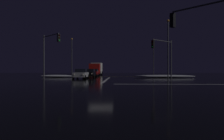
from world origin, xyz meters
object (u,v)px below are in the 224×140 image
at_px(box_truck, 96,68).
at_px(sedan_silver, 81,74).
at_px(sedan_black, 90,73).
at_px(streetlamp_right_near, 168,45).
at_px(streetlamp_left_far, 72,54).
at_px(streetlamp_right_far, 154,54).
at_px(traffic_signal_se, 211,27).
at_px(traffic_signal_nw, 50,48).
at_px(traffic_signal_ne, 163,51).
at_px(sedan_red, 94,73).

bearing_deg(box_truck, sedan_silver, -90.59).
relative_size(sedan_black, streetlamp_right_near, 0.43).
distance_m(streetlamp_right_near, streetlamp_left_far, 25.85).
xyz_separation_m(box_truck, streetlamp_right_far, (14.15, 0.18, 3.46)).
xyz_separation_m(traffic_signal_se, traffic_signal_nw, (-16.05, 16.05, 0.33)).
bearing_deg(sedan_black, traffic_signal_nw, -117.93).
height_order(sedan_silver, streetlamp_left_far, streetlamp_left_far).
bearing_deg(sedan_black, streetlamp_left_far, 115.18).
bearing_deg(streetlamp_right_near, traffic_signal_ne, -107.60).
xyz_separation_m(box_truck, streetlamp_left_far, (-6.16, 0.18, 3.63)).
bearing_deg(traffic_signal_ne, sedan_black, 143.47).
relative_size(traffic_signal_ne, streetlamp_right_near, 0.58).
distance_m(sedan_silver, sedan_red, 11.31).
bearing_deg(streetlamp_left_far, sedan_silver, -72.78).
bearing_deg(traffic_signal_ne, sedan_red, 128.70).
height_order(box_truck, traffic_signal_se, traffic_signal_se).
relative_size(sedan_silver, traffic_signal_se, 0.71).
distance_m(sedan_silver, traffic_signal_nw, 6.38).
height_order(sedan_silver, streetlamp_right_far, streetlamp_right_far).
xyz_separation_m(sedan_red, traffic_signal_ne, (11.74, -14.65, 3.21)).
bearing_deg(traffic_signal_se, traffic_signal_ne, 89.51).
xyz_separation_m(traffic_signal_nw, streetlamp_right_near, (18.28, 6.52, 1.11)).
bearing_deg(box_truck, streetlamp_left_far, 178.36).
xyz_separation_m(sedan_silver, box_truck, (0.19, 19.06, 0.91)).
bearing_deg(streetlamp_right_far, box_truck, -179.29).
relative_size(sedan_black, streetlamp_right_far, 0.48).
distance_m(sedan_black, streetlamp_right_near, 14.74).
relative_size(traffic_signal_ne, streetlamp_right_far, 0.64).
height_order(traffic_signal_se, streetlamp_left_far, streetlamp_left_far).
height_order(traffic_signal_nw, streetlamp_right_far, streetlamp_right_far).
bearing_deg(streetlamp_right_far, traffic_signal_se, -93.31).
xyz_separation_m(sedan_red, box_truck, (-0.32, 7.76, 0.91)).
distance_m(sedan_silver, streetlamp_left_far, 20.64).
bearing_deg(streetlamp_left_far, sedan_black, -64.82).
height_order(sedan_red, traffic_signal_se, traffic_signal_se).
distance_m(traffic_signal_se, streetlamp_left_far, 42.62).
height_order(sedan_black, streetlamp_left_far, streetlamp_left_far).
bearing_deg(streetlamp_right_far, traffic_signal_nw, -129.07).
bearing_deg(box_truck, traffic_signal_se, -72.75).
height_order(sedan_silver, box_truck, box_truck).
distance_m(box_truck, traffic_signal_ne, 25.56).
relative_size(traffic_signal_se, streetlamp_right_near, 0.61).
distance_m(traffic_signal_ne, streetlamp_right_far, 22.72).
xyz_separation_m(sedan_silver, streetlamp_left_far, (-5.96, 19.23, 4.53)).
relative_size(box_truck, traffic_signal_se, 1.35).
relative_size(sedan_red, box_truck, 0.52).
xyz_separation_m(traffic_signal_nw, streetlamp_left_far, (-2.02, 22.52, 0.73)).
bearing_deg(sedan_red, box_truck, 92.35).
height_order(sedan_silver, sedan_black, same).
height_order(traffic_signal_nw, streetlamp_right_near, streetlamp_right_near).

